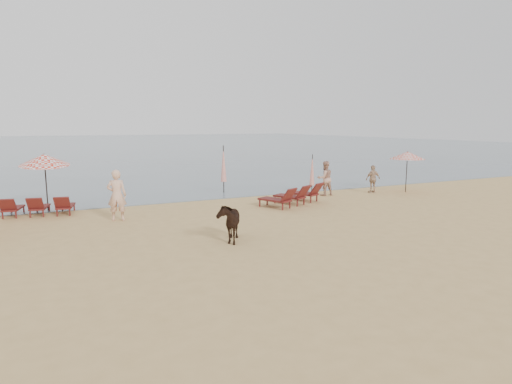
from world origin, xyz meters
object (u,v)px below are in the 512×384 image
(cow, at_px, (229,221))
(beachgoer_right_b, at_px, (373,179))
(umbrella_open_left_b, at_px, (44,160))
(beachgoer_left, at_px, (117,195))
(umbrella_open_right, at_px, (407,155))
(umbrella_closed_right, at_px, (312,170))
(beachgoer_right_a, at_px, (325,178))
(lounger_cluster_right, at_px, (293,195))
(umbrella_closed_left, at_px, (224,164))
(lounger_cluster_left, at_px, (38,206))

(cow, relative_size, beachgoer_right_b, 1.01)
(cow, distance_m, beachgoer_right_b, 12.16)
(umbrella_open_left_b, height_order, beachgoer_left, umbrella_open_left_b)
(umbrella_open_right, height_order, umbrella_closed_right, umbrella_open_right)
(cow, height_order, beachgoer_right_a, beachgoer_right_a)
(umbrella_open_right, relative_size, umbrella_closed_right, 1.05)
(umbrella_open_right, bearing_deg, lounger_cluster_right, -162.52)
(beachgoer_right_a, bearing_deg, umbrella_open_right, 172.86)
(umbrella_open_left_b, height_order, beachgoer_right_b, umbrella_open_left_b)
(umbrella_closed_left, relative_size, beachgoer_left, 1.30)
(umbrella_open_left_b, bearing_deg, beachgoer_left, -72.17)
(umbrella_open_right, xyz_separation_m, beachgoer_left, (-15.28, -0.54, -1.03))
(umbrella_open_left_b, relative_size, beachgoer_left, 1.28)
(lounger_cluster_right, xyz_separation_m, umbrella_closed_left, (-1.68, 4.57, 1.13))
(cow, xyz_separation_m, beachgoer_right_a, (7.84, 6.11, 0.26))
(lounger_cluster_right, relative_size, beachgoer_right_b, 2.25)
(umbrella_open_left_b, bearing_deg, cow, -75.54)
(umbrella_open_right, xyz_separation_m, umbrella_closed_right, (-5.20, 1.39, -0.70))
(lounger_cluster_right, bearing_deg, beachgoer_right_a, 4.30)
(umbrella_closed_left, bearing_deg, umbrella_open_left_b, -171.41)
(lounger_cluster_right, bearing_deg, beachgoer_right_b, -12.94)
(lounger_cluster_left, height_order, umbrella_closed_left, umbrella_closed_left)
(lounger_cluster_left, distance_m, beachgoer_left, 3.66)
(umbrella_open_left_b, relative_size, umbrella_closed_right, 1.19)
(lounger_cluster_right, distance_m, beachgoer_right_a, 3.25)
(umbrella_open_left_b, bearing_deg, umbrella_closed_right, -25.28)
(umbrella_open_right, relative_size, beachgoer_right_b, 1.49)
(umbrella_closed_right, xyz_separation_m, beachgoer_right_a, (0.54, -0.40, -0.42))
(umbrella_open_left_b, bearing_deg, umbrella_open_right, -27.99)
(beachgoer_right_b, bearing_deg, umbrella_closed_right, -7.45)
(umbrella_open_left_b, distance_m, umbrella_open_right, 17.93)
(beachgoer_right_a, xyz_separation_m, beachgoer_right_b, (2.88, -0.36, -0.15))
(beachgoer_left, bearing_deg, beachgoer_right_b, -158.57)
(umbrella_open_left_b, height_order, cow, umbrella_open_left_b)
(beachgoer_right_a, bearing_deg, umbrella_closed_left, -28.84)
(beachgoer_right_a, bearing_deg, umbrella_open_left_b, -2.54)
(lounger_cluster_right, relative_size, cow, 2.22)
(lounger_cluster_left, height_order, umbrella_closed_right, umbrella_closed_right)
(umbrella_open_left_b, height_order, umbrella_closed_left, umbrella_closed_left)
(beachgoer_left, bearing_deg, umbrella_closed_right, -152.67)
(umbrella_open_right, height_order, beachgoer_left, umbrella_open_right)
(beachgoer_left, bearing_deg, umbrella_open_left_b, -36.31)
(beachgoer_right_a, height_order, beachgoer_right_b, beachgoer_right_a)
(lounger_cluster_left, height_order, cow, cow)
(umbrella_open_right, distance_m, beachgoer_right_a, 4.89)
(cow, xyz_separation_m, beachgoer_right_b, (10.72, 5.74, 0.11))
(umbrella_open_left_b, height_order, umbrella_closed_right, umbrella_open_left_b)
(lounger_cluster_left, bearing_deg, lounger_cluster_right, -1.12)
(cow, bearing_deg, umbrella_closed_right, 65.77)
(umbrella_closed_left, bearing_deg, lounger_cluster_right, -69.83)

